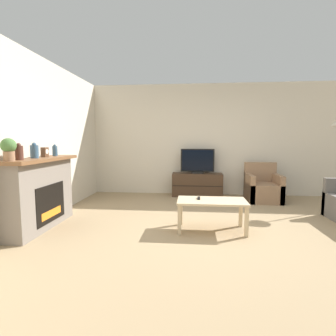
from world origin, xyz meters
The scene contains 14 objects.
ground_plane centered at (0.00, 0.00, 0.00)m, with size 24.00×24.00×0.00m, color #9E8460.
wall_back centered at (0.00, 2.67, 1.35)m, with size 12.00×0.06×2.70m.
wall_left centered at (-2.99, 0.00, 1.35)m, with size 0.06×12.00×2.70m.
fireplace centered at (-2.79, -0.15, 0.55)m, with size 0.45×1.51×1.08m.
mantel_vase_left centered at (-2.77, -0.61, 1.18)m, with size 0.10×0.10×0.23m.
mantel_vase_centre_left centered at (-2.77, -0.27, 1.19)m, with size 0.11×0.11×0.23m.
mantel_vase_right centered at (-2.77, 0.30, 1.17)m, with size 0.08×0.08×0.19m.
mantel_clock centered at (-2.77, 0.00, 1.16)m, with size 0.08×0.11×0.15m.
potted_plant centered at (-2.77, -0.80, 1.24)m, with size 0.18×0.18×0.29m.
tv_stand centered at (-0.37, 2.40, 0.28)m, with size 1.19×0.41×0.55m.
tv centered at (-0.37, 2.40, 0.82)m, with size 0.80×0.18×0.58m.
armchair centered at (1.07, 2.04, 0.28)m, with size 0.70×0.76×0.84m.
coffee_table centered at (-0.19, -0.03, 0.40)m, with size 1.01×0.53×0.46m.
remote centered at (-0.38, 0.04, 0.47)m, with size 0.05×0.15×0.02m.
Camera 1 is at (-0.48, -3.86, 1.34)m, focal length 28.00 mm.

